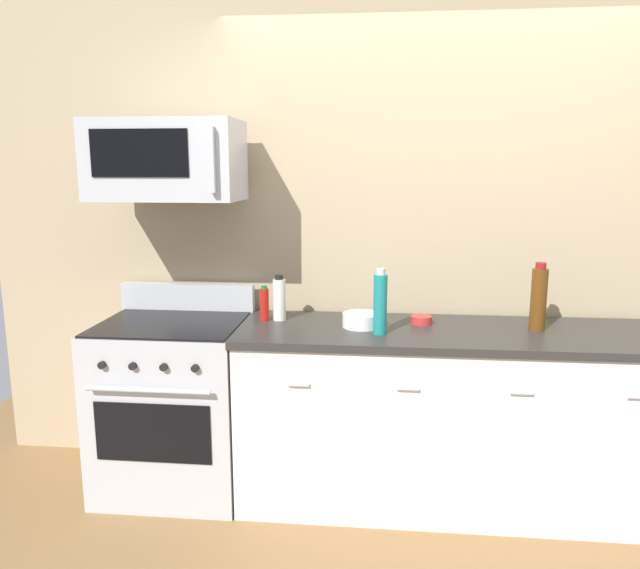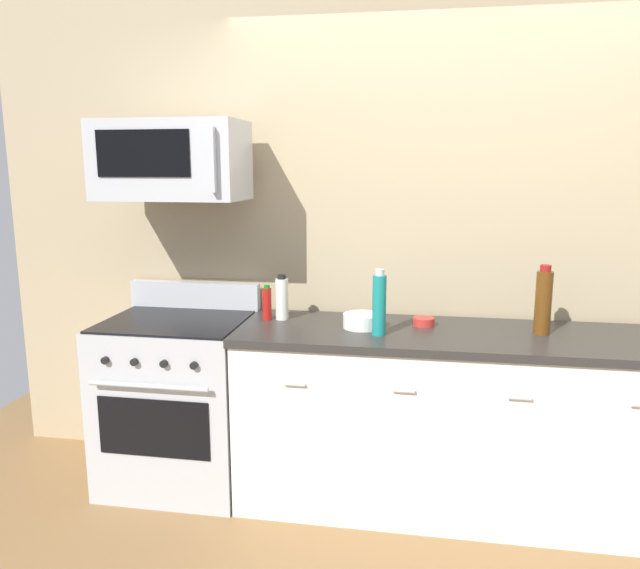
# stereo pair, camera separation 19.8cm
# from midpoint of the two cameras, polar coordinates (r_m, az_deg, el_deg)

# --- Properties ---
(ground_plane) EXTENTS (6.34, 6.34, 0.00)m
(ground_plane) POSITION_cam_midpoint_polar(r_m,az_deg,el_deg) (3.41, 14.05, -19.50)
(ground_plane) COLOR olive
(back_wall) EXTENTS (5.29, 0.10, 2.70)m
(back_wall) POSITION_cam_midpoint_polar(r_m,az_deg,el_deg) (3.38, 14.62, 4.46)
(back_wall) COLOR tan
(back_wall) RESTS_ON ground_plane
(counter_unit) EXTENTS (2.20, 0.66, 0.92)m
(counter_unit) POSITION_cam_midpoint_polar(r_m,az_deg,el_deg) (3.21, 14.44, -12.39)
(counter_unit) COLOR silver
(counter_unit) RESTS_ON ground_plane
(range_oven) EXTENTS (0.76, 0.69, 1.07)m
(range_oven) POSITION_cam_midpoint_polar(r_m,az_deg,el_deg) (3.41, -11.55, -10.67)
(range_oven) COLOR #B7BABF
(range_oven) RESTS_ON ground_plane
(microwave) EXTENTS (0.74, 0.44, 0.40)m
(microwave) POSITION_cam_midpoint_polar(r_m,az_deg,el_deg) (3.21, -12.14, 11.41)
(microwave) COLOR #B7BABF
(bottle_wine_amber) EXTENTS (0.08, 0.08, 0.34)m
(bottle_wine_amber) POSITION_cam_midpoint_polar(r_m,az_deg,el_deg) (3.12, 22.12, -1.52)
(bottle_wine_amber) COLOR #59330F
(bottle_wine_amber) RESTS_ON countertop_slab
(bottle_vinegar_white) EXTENTS (0.07, 0.07, 0.24)m
(bottle_vinegar_white) POSITION_cam_midpoint_polar(r_m,az_deg,el_deg) (3.19, -1.86, -1.32)
(bottle_vinegar_white) COLOR silver
(bottle_vinegar_white) RESTS_ON countertop_slab
(bottle_sparkling_teal) EXTENTS (0.07, 0.07, 0.32)m
(bottle_sparkling_teal) POSITION_cam_midpoint_polar(r_m,az_deg,el_deg) (2.90, 7.58, -1.85)
(bottle_sparkling_teal) COLOR #197F7A
(bottle_sparkling_teal) RESTS_ON countertop_slab
(bottle_hot_sauce_red) EXTENTS (0.05, 0.05, 0.19)m
(bottle_hot_sauce_red) POSITION_cam_midpoint_polar(r_m,az_deg,el_deg) (3.19, -3.27, -1.81)
(bottle_hot_sauce_red) COLOR #B21914
(bottle_hot_sauce_red) RESTS_ON countertop_slab
(bowl_red_small) EXTENTS (0.11, 0.11, 0.04)m
(bowl_red_small) POSITION_cam_midpoint_polar(r_m,az_deg,el_deg) (3.14, 11.59, -3.45)
(bowl_red_small) COLOR #B72D28
(bowl_red_small) RESTS_ON countertop_slab
(bowl_white_ceramic) EXTENTS (0.19, 0.19, 0.07)m
(bowl_white_ceramic) POSITION_cam_midpoint_polar(r_m,az_deg,el_deg) (3.05, 5.88, -3.40)
(bowl_white_ceramic) COLOR white
(bowl_white_ceramic) RESTS_ON countertop_slab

